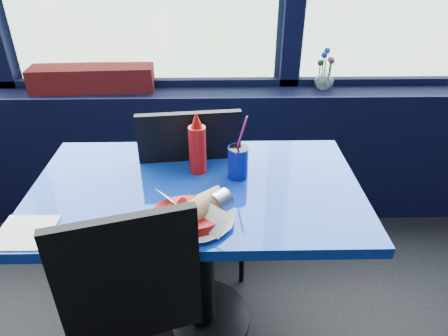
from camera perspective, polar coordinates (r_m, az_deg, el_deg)
window_sill at (r=2.42m, az=-9.97°, el=1.97°), size 5.00×0.26×0.80m
near_table at (r=1.58m, az=-3.74°, el=-8.01°), size 1.20×0.70×0.75m
chair_near_back at (r=1.84m, az=-3.92°, el=-2.27°), size 0.47×0.48×0.95m
planter_box at (r=2.31m, az=-18.26°, el=12.06°), size 0.66×0.20×0.13m
flower_vase at (r=2.28m, az=14.17°, el=12.50°), size 0.11×0.12×0.22m
food_basket at (r=1.27m, az=-4.78°, el=-6.63°), size 0.31×0.31×0.09m
ketchup_bottle at (r=1.50m, az=-3.82°, el=3.15°), size 0.07×0.07×0.25m
soda_cup at (r=1.48m, az=2.01°, el=0.93°), size 0.08×0.08×0.26m
napkin at (r=1.39m, az=-26.56°, el=-8.21°), size 0.17×0.17×0.00m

